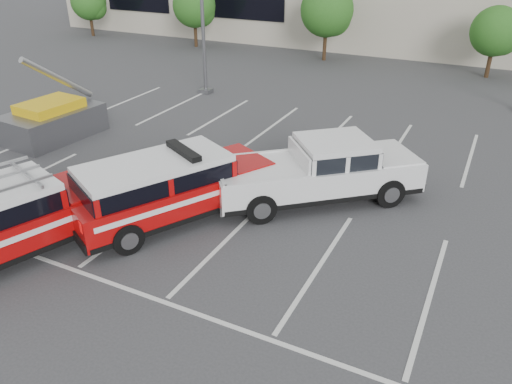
# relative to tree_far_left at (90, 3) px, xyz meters

# --- Properties ---
(ground) EXTENTS (120.00, 120.00, 0.00)m
(ground) POSITION_rel_tree_far_left_xyz_m (24.91, -22.05, -2.50)
(ground) COLOR #363639
(ground) RESTS_ON ground
(stall_markings) EXTENTS (23.00, 15.00, 0.01)m
(stall_markings) POSITION_rel_tree_far_left_xyz_m (24.91, -17.55, -2.50)
(stall_markings) COLOR silver
(stall_markings) RESTS_ON ground
(tree_far_left) EXTENTS (2.77, 2.77, 3.99)m
(tree_far_left) POSITION_rel_tree_far_left_xyz_m (0.00, 0.00, 0.00)
(tree_far_left) COLOR #3F2B19
(tree_far_left) RESTS_ON ground
(tree_left) EXTENTS (3.07, 3.07, 4.42)m
(tree_left) POSITION_rel_tree_far_left_xyz_m (10.00, 0.00, 0.27)
(tree_left) COLOR #3F2B19
(tree_left) RESTS_ON ground
(tree_mid_left) EXTENTS (3.37, 3.37, 4.85)m
(tree_mid_left) POSITION_rel_tree_far_left_xyz_m (20.00, 0.00, 0.54)
(tree_mid_left) COLOR #3F2B19
(tree_mid_left) RESTS_ON ground
(tree_mid_right) EXTENTS (2.77, 2.77, 3.99)m
(tree_mid_right) POSITION_rel_tree_far_left_xyz_m (30.00, 0.00, 0.00)
(tree_mid_right) COLOR #3F2B19
(tree_mid_right) RESTS_ON ground
(fire_chief_suv) EXTENTS (4.70, 6.25, 2.09)m
(fire_chief_suv) POSITION_rel_tree_far_left_xyz_m (22.87, -21.61, -1.65)
(fire_chief_suv) COLOR #9F0708
(fire_chief_suv) RESTS_ON ground
(white_pickup) EXTENTS (6.23, 5.76, 1.94)m
(white_pickup) POSITION_rel_tree_far_left_xyz_m (26.27, -18.59, -1.73)
(white_pickup) COLOR silver
(white_pickup) RESTS_ON ground
(utility_rig) EXTENTS (3.67, 4.14, 3.43)m
(utility_rig) POSITION_rel_tree_far_left_xyz_m (14.62, -18.42, -1.82)
(utility_rig) COLOR #59595E
(utility_rig) RESTS_ON ground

